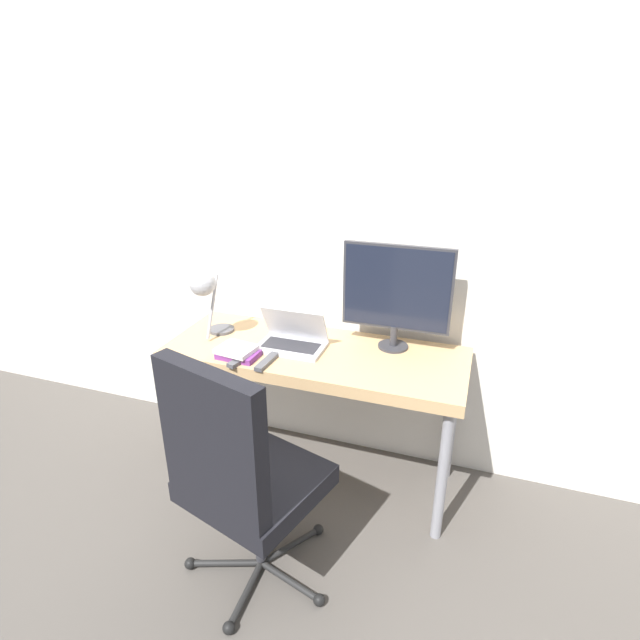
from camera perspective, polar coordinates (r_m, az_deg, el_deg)
The scene contains 10 objects.
ground_plane at distance 2.72m, azimuth -2.67°, elevation -20.81°, with size 12.00×12.00×0.00m, color #514C47.
wall_back at distance 2.62m, azimuth 1.94°, elevation 10.23°, with size 8.00×0.05×2.60m.
desk at distance 2.52m, azimuth -0.59°, elevation -5.02°, with size 1.50×0.57×0.77m.
laptop at distance 2.50m, azimuth -3.18°, elevation -2.22°, with size 0.33×0.21×0.20m.
monitor at distance 2.43m, azimuth 8.74°, elevation 3.24°, with size 0.53×0.15×0.53m.
desk_lamp at distance 2.55m, azimuth -13.01°, elevation 3.44°, with size 0.13×0.27×0.39m.
office_chair at distance 2.03m, azimuth -9.26°, elevation -16.65°, with size 0.65×0.64×1.09m.
book_stack at distance 2.44m, azimuth -9.42°, elevation -3.65°, with size 0.21×0.17×0.05m.
tv_remote at distance 2.37m, azimuth -6.09°, elevation -4.74°, with size 0.05×0.18×0.02m.
media_remote at distance 2.41m, azimuth -8.87°, elevation -4.43°, with size 0.08×0.18×0.02m.
Camera 1 is at (0.75, -1.81, 1.89)m, focal length 28.00 mm.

